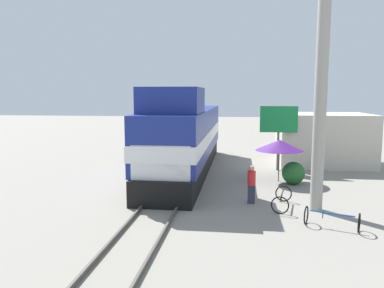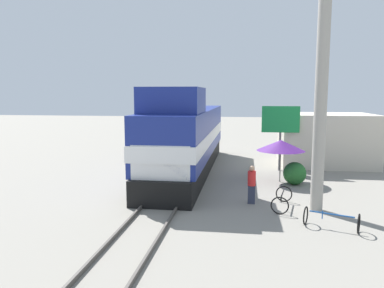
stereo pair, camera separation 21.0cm
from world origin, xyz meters
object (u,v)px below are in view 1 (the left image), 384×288
utility_pole (321,82)px  billboard_sign (279,123)px  person_bystander (251,183)px  bicycle_spare (332,219)px  bicycle (282,199)px  vendor_umbrella (279,145)px  locomotive (185,138)px

utility_pole → billboard_sign: 8.19m
billboard_sign → person_bystander: bearing=-103.6°
billboard_sign → bicycle_spare: size_ratio=2.06×
utility_pole → bicycle: utility_pole is taller
utility_pole → bicycle_spare: (0.12, -2.10, -4.69)m
utility_pole → bicycle_spare: utility_pole is taller
utility_pole → billboard_sign: size_ratio=2.57×
person_bystander → bicycle: 1.39m
billboard_sign → person_bystander: (-1.77, -7.31, -2.02)m
bicycle_spare → utility_pole: bearing=-155.9°
vendor_umbrella → bicycle: (-0.32, -4.68, -1.58)m
billboard_sign → bicycle: bearing=-94.1°
locomotive → bicycle: 8.12m
utility_pole → vendor_umbrella: (-1.00, 4.80, -3.09)m
locomotive → person_bystander: 6.98m
vendor_umbrella → person_bystander: size_ratio=1.54×
utility_pole → person_bystander: utility_pole is taller
locomotive → person_bystander: (3.67, -5.82, -1.17)m
person_bystander → bicycle_spare: bearing=-45.0°
billboard_sign → bicycle_spare: (0.89, -9.97, -2.55)m
billboard_sign → locomotive: bearing=-164.7°
vendor_umbrella → billboard_sign: (0.23, 3.07, 0.95)m
utility_pole → vendor_umbrella: size_ratio=4.00×
locomotive → bicycle_spare: size_ratio=8.16×
utility_pole → person_bystander: 4.90m
locomotive → billboard_sign: size_ratio=3.97×
bicycle_spare → vendor_umbrella: bearing=-150.0°
locomotive → utility_pole: bearing=-45.8°
vendor_umbrella → bicycle: vendor_umbrella is taller
billboard_sign → bicycle_spare: bearing=-84.9°
locomotive → billboard_sign: locomotive is taller
vendor_umbrella → locomotive: bearing=163.1°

